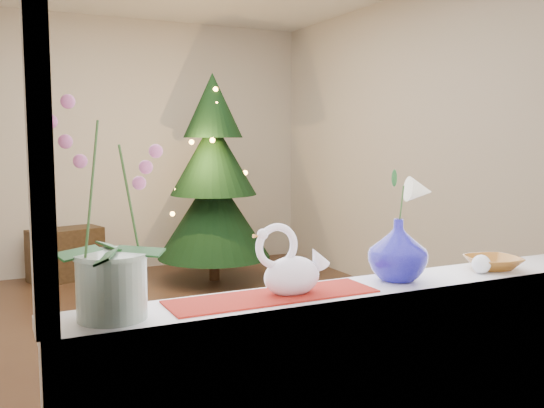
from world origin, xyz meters
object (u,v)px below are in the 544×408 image
(amber_dish, at_px, (493,264))
(orchid_pot, at_px, (109,209))
(blue_vase, at_px, (398,245))
(paperweight, at_px, (481,264))
(swan, at_px, (292,261))
(xmas_tree, at_px, (213,178))
(side_table, at_px, (66,254))

(amber_dish, bearing_deg, orchid_pot, -179.75)
(blue_vase, bearing_deg, paperweight, -8.24)
(swan, bearing_deg, paperweight, -18.82)
(xmas_tree, bearing_deg, orchid_pot, -114.29)
(paperweight, distance_m, side_table, 4.80)
(amber_dish, bearing_deg, swan, 179.94)
(blue_vase, relative_size, amber_dish, 1.48)
(xmas_tree, bearing_deg, amber_dish, -94.43)
(swan, relative_size, xmas_tree, 0.13)
(orchid_pot, bearing_deg, side_table, 84.61)
(orchid_pot, relative_size, paperweight, 8.81)
(amber_dish, relative_size, xmas_tree, 0.08)
(paperweight, height_order, xmas_tree, xmas_tree)
(orchid_pot, bearing_deg, amber_dish, 0.25)
(amber_dish, height_order, side_table, amber_dish)
(amber_dish, distance_m, xmas_tree, 3.96)
(amber_dish, distance_m, side_table, 4.78)
(orchid_pot, distance_m, amber_dish, 1.51)
(swan, bearing_deg, amber_dish, -16.24)
(orchid_pot, height_order, swan, orchid_pot)
(blue_vase, distance_m, paperweight, 0.37)
(paperweight, height_order, amber_dish, paperweight)
(xmas_tree, bearing_deg, side_table, 153.32)
(amber_dish, xyz_separation_m, xmas_tree, (0.31, 3.94, 0.09))
(orchid_pot, bearing_deg, paperweight, -1.21)
(blue_vase, bearing_deg, side_table, 97.27)
(paperweight, bearing_deg, amber_dish, 19.88)
(paperweight, xyz_separation_m, amber_dish, (0.10, 0.04, -0.01))
(swan, bearing_deg, side_table, 75.64)
(orchid_pot, height_order, blue_vase, orchid_pot)
(swan, distance_m, paperweight, 0.80)
(orchid_pot, height_order, side_table, orchid_pot)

